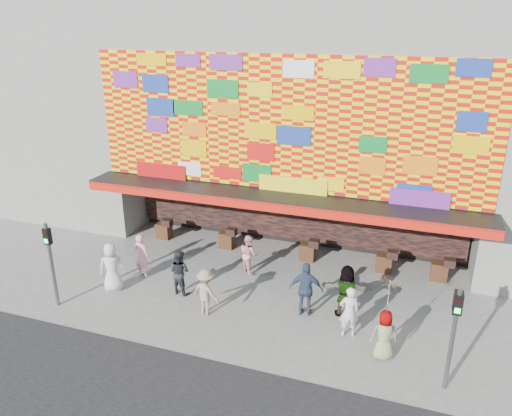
% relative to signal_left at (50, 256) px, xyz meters
% --- Properties ---
extents(ground, '(90.00, 90.00, 0.00)m').
position_rel_signal_left_xyz_m(ground, '(6.20, 1.50, -1.86)').
color(ground, slate).
rests_on(ground, ground).
extents(shop_building, '(15.20, 9.40, 10.00)m').
position_rel_signal_left_xyz_m(shop_building, '(6.20, 9.68, 3.37)').
color(shop_building, gray).
rests_on(shop_building, ground).
extents(neighbor_left, '(11.00, 8.00, 12.00)m').
position_rel_signal_left_xyz_m(neighbor_left, '(-6.80, 9.50, 4.14)').
color(neighbor_left, gray).
rests_on(neighbor_left, ground).
extents(signal_left, '(0.22, 0.20, 3.00)m').
position_rel_signal_left_xyz_m(signal_left, '(0.00, 0.00, 0.00)').
color(signal_left, '#59595B').
rests_on(signal_left, ground).
extents(signal_right, '(0.22, 0.20, 3.00)m').
position_rel_signal_left_xyz_m(signal_right, '(12.40, 0.00, 0.00)').
color(signal_right, '#59595B').
rests_on(signal_right, ground).
extents(ped_a, '(1.05, 0.93, 1.80)m').
position_rel_signal_left_xyz_m(ped_a, '(1.20, 1.51, -0.96)').
color(ped_a, silver).
rests_on(ped_a, ground).
extents(ped_b, '(0.70, 0.53, 1.73)m').
position_rel_signal_left_xyz_m(ped_b, '(1.68, 2.71, -1.00)').
color(ped_b, pink).
rests_on(ped_b, ground).
extents(ped_c, '(0.89, 0.75, 1.64)m').
position_rel_signal_left_xyz_m(ped_c, '(3.56, 2.11, -1.04)').
color(ped_c, '#222328').
rests_on(ped_c, ground).
extents(ped_d, '(1.15, 0.84, 1.59)m').
position_rel_signal_left_xyz_m(ped_d, '(4.99, 1.19, -1.06)').
color(ped_d, gray).
rests_on(ped_d, ground).
extents(ped_e, '(1.14, 0.59, 1.86)m').
position_rel_signal_left_xyz_m(ped_e, '(8.08, 2.22, -0.93)').
color(ped_e, '#313E56').
rests_on(ped_e, ground).
extents(ped_f, '(1.71, 0.77, 1.78)m').
position_rel_signal_left_xyz_m(ped_f, '(9.31, 2.60, -0.97)').
color(ped_f, gray).
rests_on(ped_f, ground).
extents(ped_g, '(0.86, 0.69, 1.54)m').
position_rel_signal_left_xyz_m(ped_g, '(10.71, 0.74, -1.09)').
color(ped_g, gray).
rests_on(ped_g, ground).
extents(ped_h, '(0.70, 0.56, 1.66)m').
position_rel_signal_left_xyz_m(ped_h, '(9.59, 1.50, -1.03)').
color(ped_h, silver).
rests_on(ped_h, ground).
extents(ped_i, '(0.95, 0.93, 1.54)m').
position_rel_signal_left_xyz_m(ped_i, '(5.33, 4.34, -1.09)').
color(ped_i, pink).
rests_on(ped_i, ground).
extents(parasol, '(0.93, 0.95, 1.78)m').
position_rel_signal_left_xyz_m(parasol, '(10.71, 0.74, 0.25)').
color(parasol, '#D2BC84').
rests_on(parasol, ground).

